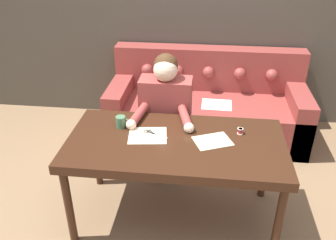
{
  "coord_description": "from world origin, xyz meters",
  "views": [
    {
      "loc": [
        0.16,
        -2.13,
        2.12
      ],
      "look_at": [
        -0.11,
        0.16,
        0.83
      ],
      "focal_mm": 38.0,
      "sensor_mm": 36.0,
      "label": 1
    }
  ],
  "objects_px": {
    "couch": "(206,107)",
    "thread_spool": "(240,131)",
    "scissors": "(152,133)",
    "person": "(166,118)",
    "mug": "(121,122)",
    "dining_table": "(176,149)"
  },
  "relations": [
    {
      "from": "couch",
      "to": "thread_spool",
      "type": "height_order",
      "value": "couch"
    },
    {
      "from": "couch",
      "to": "scissors",
      "type": "xyz_separation_m",
      "value": [
        -0.41,
        -1.29,
        0.42
      ]
    },
    {
      "from": "person",
      "to": "mug",
      "type": "bearing_deg",
      "value": -126.3
    },
    {
      "from": "thread_spool",
      "to": "person",
      "type": "bearing_deg",
      "value": 146.8
    },
    {
      "from": "mug",
      "to": "scissors",
      "type": "bearing_deg",
      "value": -14.86
    },
    {
      "from": "scissors",
      "to": "dining_table",
      "type": "bearing_deg",
      "value": -23.5
    },
    {
      "from": "mug",
      "to": "thread_spool",
      "type": "height_order",
      "value": "mug"
    },
    {
      "from": "couch",
      "to": "mug",
      "type": "bearing_deg",
      "value": -118.09
    },
    {
      "from": "scissors",
      "to": "mug",
      "type": "relative_size",
      "value": 1.71
    },
    {
      "from": "couch",
      "to": "mug",
      "type": "relative_size",
      "value": 18.55
    },
    {
      "from": "dining_table",
      "to": "scissors",
      "type": "bearing_deg",
      "value": 156.5
    },
    {
      "from": "dining_table",
      "to": "scissors",
      "type": "height_order",
      "value": "scissors"
    },
    {
      "from": "mug",
      "to": "person",
      "type": "bearing_deg",
      "value": 53.7
    },
    {
      "from": "scissors",
      "to": "thread_spool",
      "type": "xyz_separation_m",
      "value": [
        0.66,
        0.07,
        0.02
      ]
    },
    {
      "from": "dining_table",
      "to": "scissors",
      "type": "distance_m",
      "value": 0.22
    },
    {
      "from": "couch",
      "to": "person",
      "type": "distance_m",
      "value": 0.94
    },
    {
      "from": "couch",
      "to": "person",
      "type": "bearing_deg",
      "value": -113.52
    },
    {
      "from": "scissors",
      "to": "thread_spool",
      "type": "distance_m",
      "value": 0.66
    },
    {
      "from": "dining_table",
      "to": "scissors",
      "type": "xyz_separation_m",
      "value": [
        -0.19,
        0.08,
        0.07
      ]
    },
    {
      "from": "dining_table",
      "to": "person",
      "type": "height_order",
      "value": "person"
    },
    {
      "from": "mug",
      "to": "couch",
      "type": "bearing_deg",
      "value": 61.91
    },
    {
      "from": "mug",
      "to": "thread_spool",
      "type": "distance_m",
      "value": 0.91
    }
  ]
}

